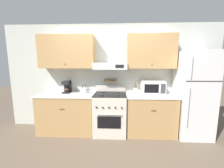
{
  "coord_description": "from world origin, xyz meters",
  "views": [
    {
      "loc": [
        0.19,
        -2.75,
        1.62
      ],
      "look_at": [
        0.05,
        0.27,
        1.17
      ],
      "focal_mm": 22.0,
      "sensor_mm": 36.0,
      "label": 1
    }
  ],
  "objects_px": {
    "refrigerator": "(193,94)",
    "microwave": "(152,87)",
    "stove_range": "(110,113)",
    "coffee_maker": "(67,87)",
    "utensil_crock": "(136,91)",
    "tea_kettle": "(85,90)"
  },
  "relations": [
    {
      "from": "refrigerator",
      "to": "coffee_maker",
      "type": "bearing_deg",
      "value": 176.31
    },
    {
      "from": "tea_kettle",
      "to": "utensil_crock",
      "type": "bearing_deg",
      "value": 0.0
    },
    {
      "from": "refrigerator",
      "to": "stove_range",
      "type": "bearing_deg",
      "value": 179.41
    },
    {
      "from": "stove_range",
      "to": "refrigerator",
      "type": "bearing_deg",
      "value": -0.59
    },
    {
      "from": "tea_kettle",
      "to": "utensil_crock",
      "type": "distance_m",
      "value": 1.2
    },
    {
      "from": "microwave",
      "to": "tea_kettle",
      "type": "bearing_deg",
      "value": -179.36
    },
    {
      "from": "stove_range",
      "to": "refrigerator",
      "type": "distance_m",
      "value": 1.9
    },
    {
      "from": "tea_kettle",
      "to": "microwave",
      "type": "height_order",
      "value": "microwave"
    },
    {
      "from": "refrigerator",
      "to": "utensil_crock",
      "type": "height_order",
      "value": "refrigerator"
    },
    {
      "from": "stove_range",
      "to": "microwave",
      "type": "relative_size",
      "value": 2.07
    },
    {
      "from": "stove_range",
      "to": "tea_kettle",
      "type": "relative_size",
      "value": 4.81
    },
    {
      "from": "microwave",
      "to": "utensil_crock",
      "type": "distance_m",
      "value": 0.4
    },
    {
      "from": "stove_range",
      "to": "microwave",
      "type": "height_order",
      "value": "microwave"
    },
    {
      "from": "refrigerator",
      "to": "utensil_crock",
      "type": "bearing_deg",
      "value": 172.81
    },
    {
      "from": "stove_range",
      "to": "utensil_crock",
      "type": "distance_m",
      "value": 0.8
    },
    {
      "from": "stove_range",
      "to": "microwave",
      "type": "bearing_deg",
      "value": 8.93
    },
    {
      "from": "refrigerator",
      "to": "microwave",
      "type": "relative_size",
      "value": 3.6
    },
    {
      "from": "coffee_maker",
      "to": "microwave",
      "type": "relative_size",
      "value": 0.54
    },
    {
      "from": "coffee_maker",
      "to": "utensil_crock",
      "type": "height_order",
      "value": "coffee_maker"
    },
    {
      "from": "refrigerator",
      "to": "coffee_maker",
      "type": "height_order",
      "value": "refrigerator"
    },
    {
      "from": "tea_kettle",
      "to": "microwave",
      "type": "distance_m",
      "value": 1.6
    },
    {
      "from": "refrigerator",
      "to": "utensil_crock",
      "type": "xyz_separation_m",
      "value": [
        -1.25,
        0.16,
        0.04
      ]
    }
  ]
}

